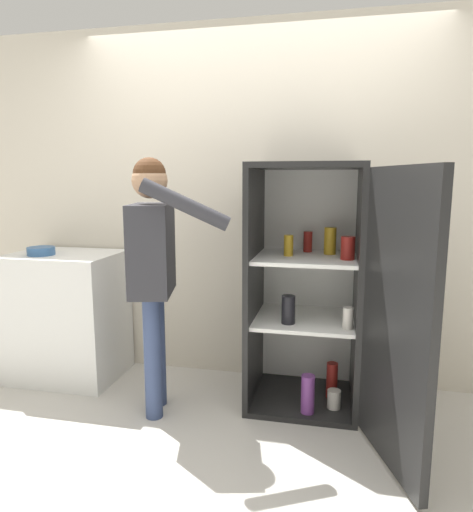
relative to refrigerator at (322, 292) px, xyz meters
name	(u,v)px	position (x,y,z in m)	size (l,w,h in m)	color
ground_plane	(225,443)	(-0.50, -0.51, -0.77)	(12.00, 12.00, 0.00)	beige
wall_back	(256,206)	(-0.50, 0.47, 0.50)	(7.00, 0.06, 2.55)	beige
refrigerator	(322,292)	(0.00, 0.00, 0.00)	(0.97, 1.31, 1.56)	black
person	(153,255)	(-1.01, -0.24, 0.24)	(0.69, 0.54, 1.59)	#384770
counter	(68,315)	(-1.86, 0.13, -0.31)	(0.77, 0.58, 0.93)	white
bowl	(41,251)	(-1.97, 0.03, 0.19)	(0.19, 0.19, 0.06)	#335B8E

